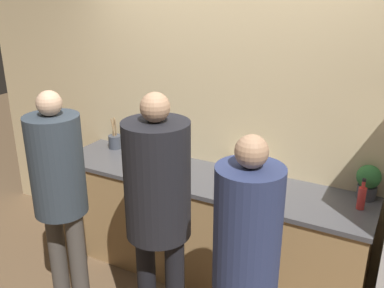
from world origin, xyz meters
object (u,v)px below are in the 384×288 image
at_px(person_center, 158,198).
at_px(fruit_bowl, 246,170).
at_px(person_right, 246,255).
at_px(bottle_green, 144,162).
at_px(potted_plant, 368,181).
at_px(cup_yellow, 150,157).
at_px(bottle_red, 362,197).
at_px(person_left, 59,184).
at_px(utensil_crock, 115,141).

xyz_separation_m(person_center, fruit_bowl, (0.21, 0.97, -0.14)).
bearing_deg(person_right, fruit_bowl, 111.57).
height_order(bottle_green, potted_plant, potted_plant).
xyz_separation_m(person_right, cup_yellow, (-1.28, 1.01, -0.05)).
height_order(person_right, bottle_green, person_right).
bearing_deg(cup_yellow, person_center, -53.54).
relative_size(fruit_bowl, cup_yellow, 4.11).
distance_m(fruit_bowl, cup_yellow, 0.84).
distance_m(person_center, bottle_red, 1.40).
bearing_deg(bottle_red, potted_plant, 85.96).
bearing_deg(potted_plant, person_left, -151.10).
bearing_deg(person_right, utensil_crock, 147.27).
bearing_deg(utensil_crock, bottle_red, -3.28).
bearing_deg(fruit_bowl, bottle_green, -159.94).
xyz_separation_m(person_left, potted_plant, (1.93, 1.07, 0.01)).
bearing_deg(potted_plant, person_center, -137.77).
bearing_deg(person_right, person_center, 165.69).
xyz_separation_m(person_right, fruit_bowl, (-0.45, 1.14, -0.05)).
distance_m(bottle_green, cup_yellow, 0.16).
bearing_deg(cup_yellow, person_left, -102.13).
bearing_deg(potted_plant, utensil_crock, -178.61).
relative_size(fruit_bowl, bottle_green, 2.14).
height_order(bottle_green, cup_yellow, bottle_green).
height_order(person_left, person_right, person_left).
relative_size(person_center, utensil_crock, 6.12).
relative_size(utensil_crock, cup_yellow, 3.24).
bearing_deg(bottle_green, utensil_crock, 151.84).
relative_size(bottle_red, potted_plant, 0.88).
bearing_deg(person_center, fruit_bowl, 77.61).
xyz_separation_m(person_left, fruit_bowl, (1.02, 1.02, -0.08)).
xyz_separation_m(fruit_bowl, cup_yellow, (-0.83, -0.14, -0.00)).
bearing_deg(person_center, cup_yellow, 126.46).
xyz_separation_m(person_right, bottle_green, (-1.24, 0.86, -0.03)).
bearing_deg(fruit_bowl, potted_plant, 2.89).
xyz_separation_m(cup_yellow, potted_plant, (1.74, 0.18, 0.09)).
xyz_separation_m(person_center, person_right, (0.67, -0.17, -0.09)).
bearing_deg(bottle_red, person_right, -113.77).
xyz_separation_m(fruit_bowl, bottle_red, (0.90, -0.13, 0.04)).
bearing_deg(fruit_bowl, bottle_red, -8.55).
xyz_separation_m(person_left, person_center, (0.81, 0.05, 0.07)).
height_order(fruit_bowl, bottle_green, bottle_green).
bearing_deg(person_left, fruit_bowl, 44.96).
bearing_deg(cup_yellow, utensil_crock, 164.96).
height_order(bottle_red, potted_plant, potted_plant).
relative_size(person_center, cup_yellow, 19.86).
relative_size(utensil_crock, bottle_red, 1.29).
bearing_deg(potted_plant, bottle_green, -168.86).
height_order(utensil_crock, potted_plant, utensil_crock).
height_order(bottle_green, bottle_red, bottle_red).
bearing_deg(utensil_crock, person_center, -41.25).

